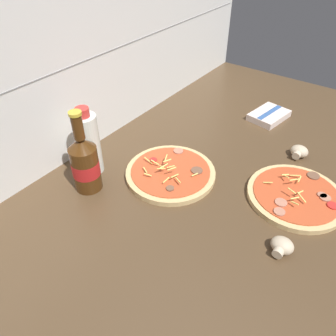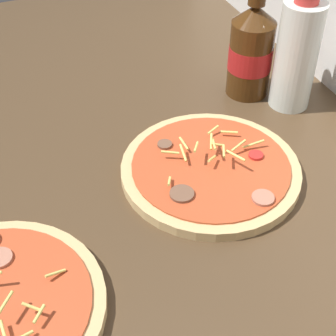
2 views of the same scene
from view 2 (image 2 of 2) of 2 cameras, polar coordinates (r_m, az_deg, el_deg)
counter_slab at (r=67.03cm, az=-4.45°, el=-9.08°), size 160.00×90.00×2.50cm
pizza_far at (r=74.67cm, az=4.73°, el=-0.16°), size 25.99×25.99×4.67cm
beer_bottle at (r=89.24cm, az=9.21°, el=12.93°), size 7.46×7.46×23.62cm
oil_bottle at (r=87.00cm, az=14.08°, el=12.15°), size 6.83×6.83×20.48cm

